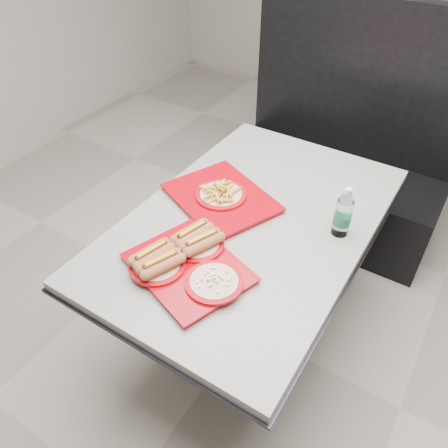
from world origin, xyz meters
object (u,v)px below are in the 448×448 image
Objects in this scene: booth_bench at (337,167)px; water_bottle at (343,215)px; tray_near at (186,261)px; tray_far at (221,196)px; diner_table at (251,247)px.

water_bottle is at bearing -71.31° from booth_bench.
booth_bench is 6.30× the size of water_bottle.
tray_near is 0.42m from tray_far.
tray_near is at bearing -74.70° from tray_far.
diner_table is at bearing -162.24° from water_bottle.
tray_far is 2.58× the size of water_bottle.
booth_bench is at bearing 80.66° from tray_far.
tray_far is at bearing -171.63° from water_bottle.
diner_table is 1.11m from booth_bench.
water_bottle reaches higher than diner_table.
tray_near is at bearing -129.80° from water_bottle.
tray_far is at bearing 169.56° from diner_table.
booth_bench is 1.51m from tray_near.
diner_table is 6.63× the size of water_bottle.
diner_table is at bearing 80.16° from tray_near.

